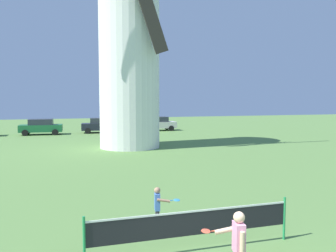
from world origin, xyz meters
The scene contains 7 objects.
windmill centered at (2.00, 20.33, 7.81)m, with size 10.57×5.08×17.09m.
tennis_net centered at (0.06, 2.43, 0.68)m, with size 5.03×0.06×1.10m.
player_near centered at (0.32, 0.77, 0.83)m, with size 0.78×0.68×1.46m.
player_far centered at (-0.33, 4.09, 0.66)m, with size 0.69×0.57×1.17m.
parked_car_green centered at (-4.74, 31.81, 0.81)m, with size 4.15×2.07×1.56m.
parked_car_black centered at (1.22, 32.10, 0.81)m, with size 4.20×2.18×1.56m.
parked_car_cream centered at (7.37, 32.68, 0.81)m, with size 4.34×1.89×1.56m.
Camera 1 is at (-2.84, -5.02, 3.59)m, focal length 37.47 mm.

